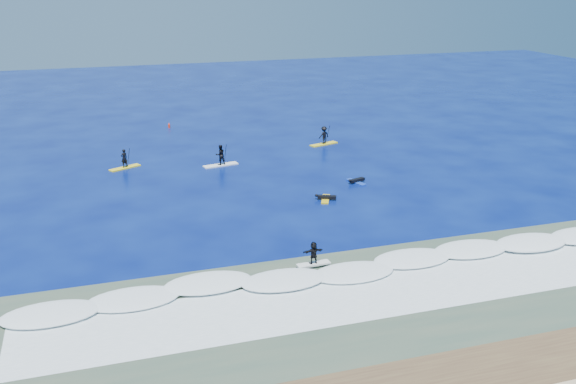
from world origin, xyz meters
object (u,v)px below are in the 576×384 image
object	(u,v)px
prone_paddler_near	(326,198)
marker_buoy	(169,126)
prone_paddler_far	(356,181)
sup_paddler_center	(220,157)
wave_surfer	(314,254)
sup_paddler_left	(124,161)
sup_paddler_right	(324,136)

from	to	relation	value
prone_paddler_near	marker_buoy	world-z (taller)	marker_buoy
prone_paddler_far	marker_buoy	distance (m)	26.60
sup_paddler_center	marker_buoy	bearing A→B (deg)	87.99
prone_paddler_far	marker_buoy	world-z (taller)	marker_buoy
prone_paddler_near	prone_paddler_far	size ratio (longest dim) A/B	1.00
sup_paddler_center	wave_surfer	xyz separation A→B (m)	(0.87, -21.69, -0.00)
sup_paddler_left	sup_paddler_center	xyz separation A→B (m)	(8.05, -1.68, 0.20)
sup_paddler_left	prone_paddler_near	distance (m)	18.73
sup_paddler_center	prone_paddler_far	xyz separation A→B (m)	(9.40, -8.03, -0.67)
sup_paddler_right	marker_buoy	world-z (taller)	sup_paddler_right
marker_buoy	sup_paddler_left	bearing A→B (deg)	-111.86
sup_paddler_left	prone_paddler_near	size ratio (longest dim) A/B	1.36
sup_paddler_left	prone_paddler_far	world-z (taller)	sup_paddler_left
wave_surfer	prone_paddler_near	bearing A→B (deg)	62.83
sup_paddler_left	marker_buoy	world-z (taller)	sup_paddler_left
sup_paddler_left	wave_surfer	bearing A→B (deg)	-96.43
sup_paddler_right	prone_paddler_far	distance (m)	12.25
wave_surfer	sup_paddler_right	bearing A→B (deg)	65.26
prone_paddler_near	sup_paddler_center	bearing A→B (deg)	50.88
prone_paddler_far	sup_paddler_center	bearing A→B (deg)	32.41
prone_paddler_near	prone_paddler_far	xyz separation A→B (m)	(3.78, 3.09, -0.00)
sup_paddler_center	prone_paddler_far	bearing A→B (deg)	-51.05
sup_paddler_right	prone_paddler_near	bearing A→B (deg)	-127.81
prone_paddler_far	marker_buoy	bearing A→B (deg)	9.19
sup_paddler_left	prone_paddler_far	xyz separation A→B (m)	(17.45, -9.71, -0.47)
prone_paddler_near	marker_buoy	bearing A→B (deg)	40.60
sup_paddler_center	marker_buoy	distance (m)	16.01
sup_paddler_right	wave_surfer	bearing A→B (deg)	-129.56
wave_surfer	marker_buoy	size ratio (longest dim) A/B	3.36
prone_paddler_near	wave_surfer	size ratio (longest dim) A/B	1.04
sup_paddler_left	sup_paddler_center	size ratio (longest dim) A/B	0.88
prone_paddler_near	prone_paddler_far	world-z (taller)	prone_paddler_near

